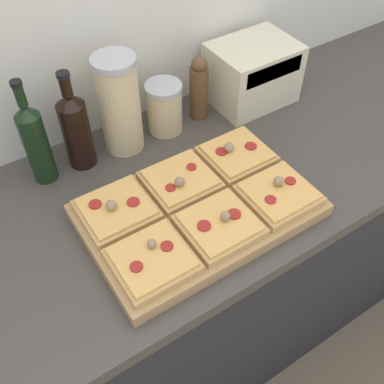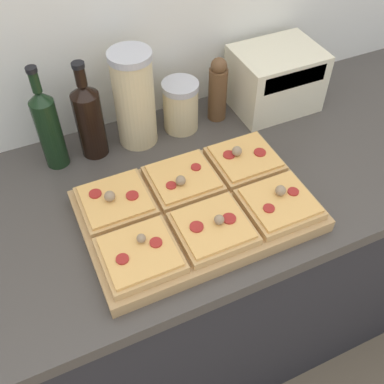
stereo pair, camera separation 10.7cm
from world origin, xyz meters
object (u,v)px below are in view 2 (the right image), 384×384
object	(u,v)px
olive_oil_bottle	(49,128)
toaster_oven	(275,79)
pepper_mill	(218,90)
wine_bottle	(89,119)
grain_jar_short	(181,106)
grain_jar_tall	(134,99)
cutting_board	(197,211)

from	to	relation	value
olive_oil_bottle	toaster_oven	bearing A→B (deg)	-1.32
pepper_mill	olive_oil_bottle	bearing A→B (deg)	180.00
wine_bottle	grain_jar_short	bearing A→B (deg)	-0.00
grain_jar_short	toaster_oven	world-z (taller)	toaster_oven
grain_jar_tall	pepper_mill	distance (m)	0.25
grain_jar_short	pepper_mill	distance (m)	0.12
grain_jar_tall	toaster_oven	size ratio (longest dim) A/B	1.02
cutting_board	wine_bottle	size ratio (longest dim) A/B	1.95
pepper_mill	wine_bottle	bearing A→B (deg)	180.00
wine_bottle	pepper_mill	size ratio (longest dim) A/B	1.41
grain_jar_short	pepper_mill	world-z (taller)	pepper_mill
olive_oil_bottle	grain_jar_tall	distance (m)	0.23
cutting_board	pepper_mill	size ratio (longest dim) A/B	2.74
wine_bottle	grain_jar_tall	distance (m)	0.13
cutting_board	olive_oil_bottle	xyz separation A→B (m)	(-0.26, 0.33, 0.10)
cutting_board	grain_jar_tall	xyz separation A→B (m)	(-0.03, 0.33, 0.12)
pepper_mill	toaster_oven	world-z (taller)	pepper_mill
grain_jar_short	toaster_oven	size ratio (longest dim) A/B	0.55
olive_oil_bottle	grain_jar_short	size ratio (longest dim) A/B	1.95
olive_oil_bottle	grain_jar_tall	bearing A→B (deg)	-0.00
olive_oil_bottle	wine_bottle	bearing A→B (deg)	0.00
grain_jar_short	toaster_oven	xyz separation A→B (m)	(0.30, -0.02, 0.02)
olive_oil_bottle	cutting_board	bearing A→B (deg)	-51.39
toaster_oven	wine_bottle	bearing A→B (deg)	178.43
pepper_mill	grain_jar_tall	bearing A→B (deg)	180.00
olive_oil_bottle	grain_jar_short	distance (m)	0.37
pepper_mill	cutting_board	bearing A→B (deg)	-123.54
cutting_board	grain_jar_short	bearing A→B (deg)	72.87
grain_jar_tall	pepper_mill	world-z (taller)	grain_jar_tall
cutting_board	toaster_oven	distance (m)	0.52
wine_bottle	grain_jar_short	distance (m)	0.26
grain_jar_short	pepper_mill	size ratio (longest dim) A/B	0.76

